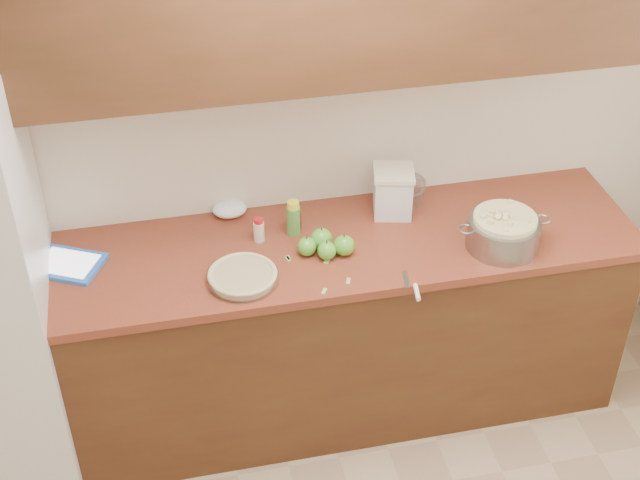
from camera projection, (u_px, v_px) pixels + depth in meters
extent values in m
plane|color=beige|center=(306.00, 125.00, 3.68)|extent=(3.60, 0.00, 3.60)
cube|color=#4D2E15|center=(322.00, 331.00, 3.94)|extent=(2.60, 0.65, 0.88)
cube|color=maroon|center=(322.00, 248.00, 3.66)|extent=(2.64, 0.68, 0.04)
cylinder|color=silver|center=(243.00, 277.00, 3.45)|extent=(0.28, 0.28, 0.04)
cylinder|color=#D3BD85|center=(243.00, 277.00, 3.44)|extent=(0.25, 0.25, 0.03)
torus|color=#D3BD85|center=(242.00, 274.00, 3.44)|extent=(0.27, 0.27, 0.02)
cylinder|color=gray|center=(503.00, 233.00, 3.60)|extent=(0.29, 0.29, 0.13)
torus|color=gray|center=(466.00, 229.00, 3.55)|extent=(0.07, 0.07, 0.01)
torus|color=gray|center=(542.00, 219.00, 3.60)|extent=(0.07, 0.07, 0.01)
cylinder|color=beige|center=(504.00, 230.00, 3.59)|extent=(0.26, 0.26, 0.13)
cube|color=silver|center=(393.00, 193.00, 3.78)|extent=(0.19, 0.19, 0.19)
cube|color=beige|center=(394.00, 173.00, 3.72)|extent=(0.20, 0.20, 0.02)
cube|color=blue|center=(68.00, 264.00, 3.53)|extent=(0.33, 0.30, 0.02)
cube|color=white|center=(67.00, 263.00, 3.52)|extent=(0.27, 0.24, 0.00)
cube|color=gray|center=(406.00, 279.00, 3.46)|extent=(0.03, 0.10, 0.00)
cylinder|color=white|center=(417.00, 292.00, 3.39)|extent=(0.03, 0.09, 0.02)
cylinder|color=#4C8C38|center=(293.00, 220.00, 3.67)|extent=(0.06, 0.06, 0.13)
cylinder|color=yellow|center=(293.00, 205.00, 3.63)|extent=(0.05, 0.05, 0.03)
cylinder|color=beige|center=(259.00, 231.00, 3.65)|extent=(0.04, 0.04, 0.09)
cylinder|color=red|center=(258.00, 221.00, 3.61)|extent=(0.04, 0.04, 0.02)
cylinder|color=black|center=(297.00, 221.00, 3.72)|extent=(0.03, 0.03, 0.08)
cylinder|color=red|center=(297.00, 212.00, 3.69)|extent=(0.03, 0.03, 0.02)
cylinder|color=silver|center=(400.00, 190.00, 3.90)|extent=(0.22, 0.22, 0.08)
torus|color=silver|center=(400.00, 183.00, 3.88)|extent=(0.23, 0.23, 0.01)
ellipsoid|color=white|center=(230.00, 209.00, 3.80)|extent=(0.15, 0.13, 0.06)
sphere|color=#50A229|center=(307.00, 246.00, 3.57)|extent=(0.08, 0.08, 0.08)
cylinder|color=#3F2D19|center=(307.00, 237.00, 3.54)|extent=(0.01, 0.01, 0.01)
sphere|color=#50A229|center=(321.00, 239.00, 3.61)|extent=(0.09, 0.09, 0.09)
cylinder|color=#3F2D19|center=(321.00, 229.00, 3.58)|extent=(0.01, 0.01, 0.01)
sphere|color=#50A229|center=(327.00, 251.00, 3.55)|extent=(0.08, 0.08, 0.08)
cylinder|color=#3F2D19|center=(327.00, 242.00, 3.52)|extent=(0.01, 0.01, 0.01)
sphere|color=#50A229|center=(344.00, 245.00, 3.57)|extent=(0.09, 0.09, 0.09)
cylinder|color=#3F2D19|center=(344.00, 236.00, 3.54)|extent=(0.01, 0.01, 0.01)
cube|color=#8EC962|center=(348.00, 281.00, 3.46)|extent=(0.03, 0.04, 0.00)
cube|color=#8EC962|center=(327.00, 260.00, 3.56)|extent=(0.04, 0.05, 0.00)
cube|color=#8EC962|center=(289.00, 258.00, 3.57)|extent=(0.02, 0.03, 0.00)
cube|color=#8EC962|center=(288.00, 259.00, 3.57)|extent=(0.02, 0.04, 0.00)
cube|color=#8EC962|center=(324.00, 291.00, 3.41)|extent=(0.03, 0.04, 0.00)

